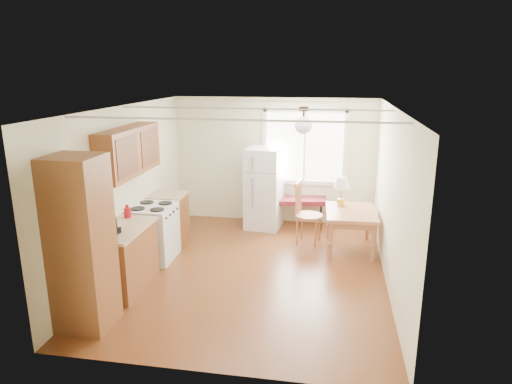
% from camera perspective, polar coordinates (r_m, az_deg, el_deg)
% --- Properties ---
extents(room_shell, '(4.60, 5.60, 2.62)m').
position_cam_1_polar(room_shell, '(6.75, -0.46, -0.13)').
color(room_shell, '#4D230F').
rests_on(room_shell, ground).
extents(kitchen_run, '(0.65, 3.40, 2.20)m').
position_cam_1_polar(kitchen_run, '(6.81, -15.83, -4.21)').
color(kitchen_run, brown).
rests_on(kitchen_run, ground).
extents(window_unit, '(1.64, 0.05, 1.51)m').
position_cam_1_polar(window_unit, '(9.02, 6.09, 5.61)').
color(window_unit, white).
rests_on(window_unit, room_shell).
extents(pendant_light, '(0.26, 0.26, 0.40)m').
position_cam_1_polar(pendant_light, '(6.87, 5.94, 8.44)').
color(pendant_light, black).
rests_on(pendant_light, room_shell).
extents(refrigerator, '(0.72, 0.72, 1.58)m').
position_cam_1_polar(refrigerator, '(8.84, 0.98, 0.47)').
color(refrigerator, silver).
rests_on(refrigerator, ground).
extents(bench, '(1.30, 0.63, 0.58)m').
position_cam_1_polar(bench, '(8.99, 4.84, -1.17)').
color(bench, '#57141D').
rests_on(bench, ground).
extents(dining_table, '(0.88, 1.15, 0.70)m').
position_cam_1_polar(dining_table, '(7.95, 11.76, -3.01)').
color(dining_table, '#9C5B3C').
rests_on(dining_table, ground).
extents(chair, '(0.51, 0.51, 1.12)m').
position_cam_1_polar(chair, '(8.15, 5.94, -1.97)').
color(chair, '#9C5B3C').
rests_on(chair, ground).
extents(table_lamp, '(0.29, 0.29, 0.51)m').
position_cam_1_polar(table_lamp, '(8.10, 10.66, 0.86)').
color(table_lamp, gold).
rests_on(table_lamp, dining_table).
extents(coffee_maker, '(0.23, 0.27, 0.37)m').
position_cam_1_polar(coffee_maker, '(6.33, -17.89, -3.99)').
color(coffee_maker, black).
rests_on(coffee_maker, kitchen_run).
extents(kettle, '(0.11, 0.11, 0.20)m').
position_cam_1_polar(kettle, '(7.00, -15.77, -2.43)').
color(kettle, '#B80D18').
rests_on(kettle, kitchen_run).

